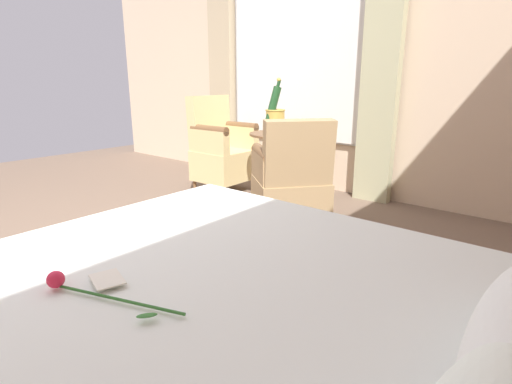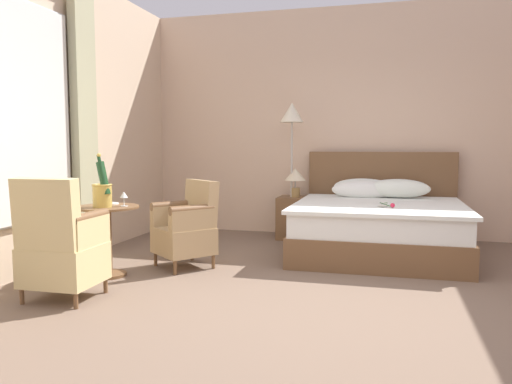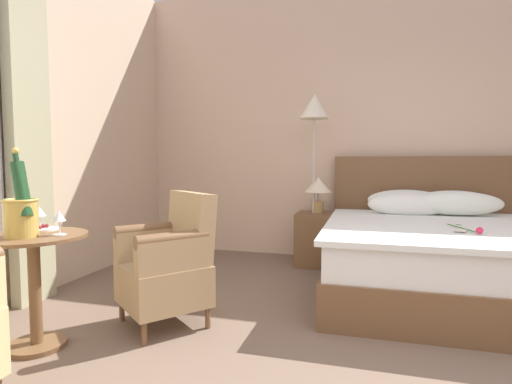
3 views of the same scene
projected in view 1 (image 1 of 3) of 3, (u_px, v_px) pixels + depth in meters
ground_plane at (20, 271)px, 2.54m from camera, size 7.92×7.92×0.00m
wall_window_side at (298, 42)px, 4.38m from camera, size 0.27×6.54×3.17m
side_table_round at (281, 159)px, 3.85m from camera, size 0.61×0.61×0.68m
champagne_bucket at (275, 116)px, 3.79m from camera, size 0.20×0.19×0.51m
wine_glass_near_bucket at (274, 124)px, 3.62m from camera, size 0.08×0.08×0.14m
wine_glass_near_edge at (300, 122)px, 3.73m from camera, size 0.08×0.08×0.15m
snack_plate at (299, 133)px, 3.74m from camera, size 0.19×0.19×0.04m
armchair_by_window at (292, 181)px, 3.08m from camera, size 0.75×0.75×0.91m
armchair_facing_bed at (221, 150)px, 4.30m from camera, size 0.58×0.55×1.02m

